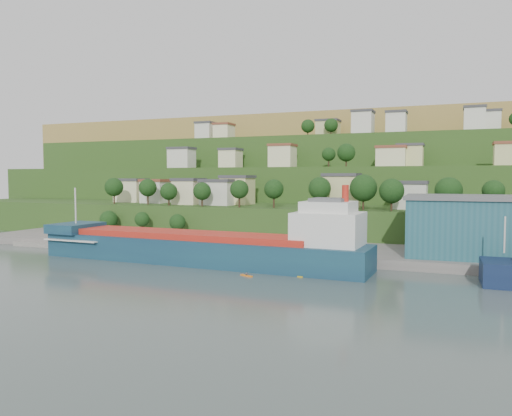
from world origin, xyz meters
The scene contains 10 objects.
ground centered at (0.00, 0.00, 0.00)m, with size 500.00×500.00×0.00m, color #42514D.
quay centered at (20.00, 28.00, 0.00)m, with size 220.00×26.00×4.00m, color slate.
pebble_beach centered at (-55.00, 22.00, 0.00)m, with size 40.00×18.00×2.40m, color slate.
hillside centered at (-0.01, 168.72, 0.08)m, with size 360.00×210.34×96.00m.
cargo_ship_near centered at (-13.11, 8.11, 3.09)m, with size 75.65×14.62×19.35m.
warehouse centered at (41.75, 27.20, 8.43)m, with size 31.52×19.85×12.80m.
caravan centered at (-48.13, 22.60, 2.74)m, with size 6.60×2.75×3.08m, color silver.
dinghy centered at (-48.36, 17.96, 1.65)m, with size 4.54×1.70×0.91m, color silver.
kayak_orange centered at (0.02, -1.43, 0.21)m, with size 2.83×1.61×0.72m.
kayak_yellow centered at (8.86, 1.65, 0.22)m, with size 3.01×1.42×0.75m.
Camera 1 is at (36.31, -87.28, 18.79)m, focal length 35.00 mm.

